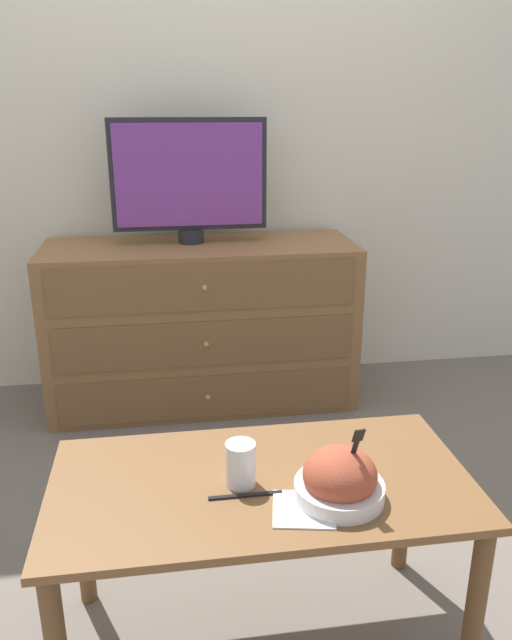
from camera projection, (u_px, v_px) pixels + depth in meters
ground_plane at (213, 373)px, 3.15m from camera, size 12.00×12.00×0.00m
wall_back at (206, 101)px, 2.74m from camera, size 12.00×0.05×2.60m
dresser at (202, 324)px, 2.77m from camera, size 1.33×0.49×0.72m
tv at (189, 178)px, 2.61m from camera, size 0.65×0.11×0.52m
coffee_table at (261, 507)px, 1.46m from camera, size 0.97×0.50×0.48m
takeout_bowl at (340, 480)px, 1.35m from camera, size 0.20×0.20×0.18m
drink_cup at (241, 466)px, 1.40m from camera, size 0.07×0.07×0.10m
napkin at (303, 509)px, 1.33m from camera, size 0.15×0.15×0.00m
knife at (245, 495)px, 1.37m from camera, size 0.16×0.01×0.01m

